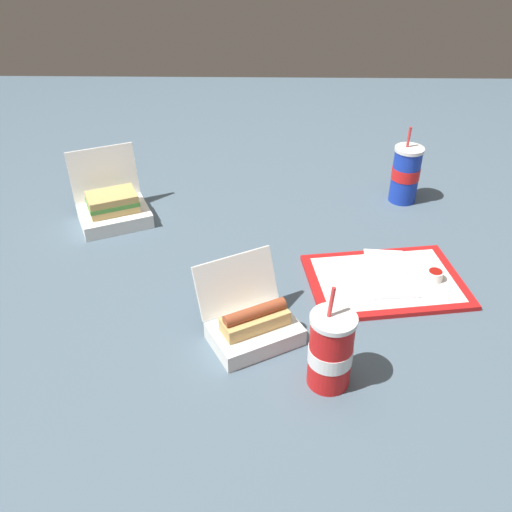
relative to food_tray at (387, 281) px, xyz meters
name	(u,v)px	position (x,y,z in m)	size (l,w,h in m)	color
ground_plane	(266,270)	(0.30, -0.05, -0.01)	(3.20, 3.20, 0.00)	#4C6070
food_tray	(387,281)	(0.00, 0.00, 0.00)	(0.40, 0.31, 0.01)	red
ketchup_cup	(437,275)	(-0.12, 0.00, 0.02)	(0.04, 0.04, 0.02)	white
napkin_stack	(386,261)	(-0.01, -0.07, 0.01)	(0.10, 0.10, 0.00)	white
plastic_fork	(399,297)	(-0.01, 0.07, 0.01)	(0.11, 0.01, 0.01)	white
clamshell_hotdog_back	(255,324)	(0.32, 0.20, 0.03)	(0.24, 0.24, 0.15)	white
clamshell_sandwich_left	(114,207)	(0.73, -0.29, 0.04)	(0.25, 0.25, 0.19)	white
soda_cup_corner	(333,351)	(0.17, 0.32, 0.08)	(0.09, 0.09, 0.23)	red
soda_cup_center	(407,174)	(-0.12, -0.42, 0.08)	(0.09, 0.09, 0.23)	#1938B7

